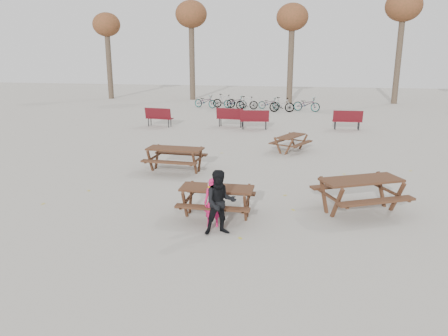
% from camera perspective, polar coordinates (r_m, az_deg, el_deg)
% --- Properties ---
extents(ground, '(80.00, 80.00, 0.00)m').
position_cam_1_polar(ground, '(11.09, -0.91, -6.34)').
color(ground, gray).
rests_on(ground, ground).
extents(main_picnic_table, '(1.80, 1.45, 0.78)m').
position_cam_1_polar(main_picnic_table, '(10.89, -0.92, -3.47)').
color(main_picnic_table, '#381E14').
rests_on(main_picnic_table, ground).
extents(food_tray, '(0.18, 0.11, 0.03)m').
position_cam_1_polar(food_tray, '(10.71, -0.53, -2.64)').
color(food_tray, white).
rests_on(food_tray, main_picnic_table).
extents(bread_roll, '(0.14, 0.06, 0.05)m').
position_cam_1_polar(bread_roll, '(10.69, -0.53, -2.42)').
color(bread_roll, tan).
rests_on(bread_roll, food_tray).
extents(soda_bottle, '(0.07, 0.07, 0.17)m').
position_cam_1_polar(soda_bottle, '(10.68, -1.95, -2.39)').
color(soda_bottle, silver).
rests_on(soda_bottle, main_picnic_table).
extents(child, '(0.46, 0.33, 1.17)m').
position_cam_1_polar(child, '(10.33, -1.47, -4.56)').
color(child, '#C91957').
rests_on(child, ground).
extents(adult, '(0.89, 0.79, 1.51)m').
position_cam_1_polar(adult, '(9.83, -0.50, -4.54)').
color(adult, black).
rests_on(adult, ground).
extents(picnic_table_east, '(2.58, 2.39, 0.89)m').
position_cam_1_polar(picnic_table_east, '(11.80, 17.36, -3.42)').
color(picnic_table_east, '#381E14').
rests_on(picnic_table_east, ground).
extents(picnic_table_north, '(1.99, 1.64, 0.82)m').
position_cam_1_polar(picnic_table_north, '(15.09, -6.38, 1.09)').
color(picnic_table_north, '#381E14').
rests_on(picnic_table_north, ground).
extents(picnic_table_far, '(1.78, 1.92, 0.66)m').
position_cam_1_polar(picnic_table_far, '(18.18, 8.71, 3.20)').
color(picnic_table_far, '#381E14').
rests_on(picnic_table_far, ground).
extents(park_bench_row, '(11.54, 1.38, 1.03)m').
position_cam_1_polar(park_bench_row, '(23.38, 3.01, 6.49)').
color(park_bench_row, '#5B1219').
rests_on(park_bench_row, ground).
extents(bicycle_row, '(9.03, 2.11, 0.99)m').
position_cam_1_polar(bicycle_row, '(30.76, 3.91, 8.50)').
color(bicycle_row, black).
rests_on(bicycle_row, ground).
extents(tree_row, '(32.17, 3.52, 8.26)m').
position_cam_1_polar(tree_row, '(35.35, 8.76, 18.55)').
color(tree_row, '#382B21').
rests_on(tree_row, ground).
extents(fallen_leaves, '(11.00, 11.00, 0.01)m').
position_cam_1_polar(fallen_leaves, '(13.35, 3.24, -2.55)').
color(fallen_leaves, gold).
rests_on(fallen_leaves, ground).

